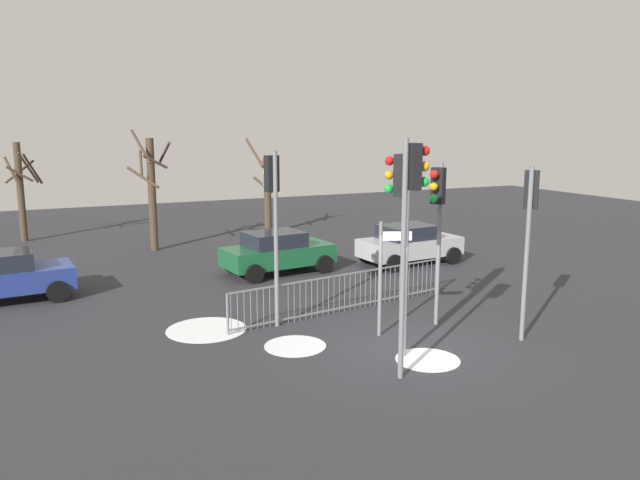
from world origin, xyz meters
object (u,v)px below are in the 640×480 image
Objects in this scene: traffic_light_foreground_right at (411,205)px; car_blue_mid at (1,276)px; traffic_light_rear_right at (272,199)px; bare_tree_centre at (267,192)px; car_green_near at (277,252)px; traffic_light_mid_right at (401,207)px; bare_tree_right at (21,188)px; traffic_light_rear_left at (438,208)px; traffic_light_mid_left at (530,214)px; direction_sign_post at (383,272)px; bare_tree_left at (152,190)px; car_silver_far at (409,243)px.

car_blue_mid is at bearing -137.29° from traffic_light_foreground_right.
bare_tree_centre reaches higher than traffic_light_rear_right.
bare_tree_centre is at bearing 59.50° from traffic_light_rear_right.
car_green_near is 1.01× the size of car_blue_mid.
traffic_light_mid_right is 20.39m from bare_tree_right.
traffic_light_rear_left is at bearing -93.23° from bare_tree_centre.
traffic_light_mid_left is at bearing 105.82° from traffic_light_foreground_right.
traffic_light_rear_left reaches higher than direction_sign_post.
car_green_near is 0.81× the size of bare_tree_left.
car_blue_mid is at bearing -132.38° from bare_tree_left.
car_silver_far is 10.62m from bare_tree_left.
traffic_light_mid_left is 16.57m from bare_tree_centre.
traffic_light_foreground_right is (-0.47, -1.11, 0.19)m from traffic_light_mid_right.
direction_sign_post is at bearing 164.81° from traffic_light_foreground_right.
bare_tree_left reaches higher than car_green_near.
traffic_light_mid_left is at bearing -78.38° from car_green_near.
car_silver_far is 0.87× the size of bare_tree_centre.
car_silver_far is at bearing 124.77° from traffic_light_mid_left.
traffic_light_foreground_right reaches higher than traffic_light_rear_left.
car_green_near is at bearing -5.48° from car_blue_mid.
traffic_light_rear_left is at bearing -40.16° from car_blue_mid.
direction_sign_post is 0.71× the size of car_green_near.
traffic_light_mid_right is at bearing -128.92° from car_silver_far.
traffic_light_mid_left is 9.52m from car_green_near.
direction_sign_post is 0.63× the size of bare_tree_centre.
traffic_light_mid_right reaches higher than car_green_near.
bare_tree_centre is at bearing 65.18° from car_green_near.
car_silver_far is (5.35, 7.81, -2.58)m from traffic_light_mid_right.
traffic_light_mid_right reaches higher than traffic_light_mid_left.
bare_tree_right is at bearing -0.62° from traffic_light_rear_left.
car_silver_far is at bearing -8.07° from car_blue_mid.
traffic_light_rear_right is 0.92× the size of traffic_light_foreground_right.
traffic_light_mid_left is 1.47× the size of direction_sign_post.
bare_tree_left is (-1.11, 11.16, -0.74)m from traffic_light_rear_right.
traffic_light_mid_right is 1.10× the size of traffic_light_mid_left.
bare_tree_centre reaches higher than traffic_light_mid_left.
traffic_light_mid_left is at bearing -45.65° from traffic_light_rear_right.
traffic_light_foreground_right reaches higher than direction_sign_post.
traffic_light_mid_right reaches higher than direction_sign_post.
bare_tree_left is (5.35, 5.87, 1.75)m from car_blue_mid.
car_blue_mid is (-11.56, 8.77, -2.28)m from traffic_light_mid_left.
car_green_near is 13.26m from bare_tree_right.
car_green_near is (2.09, 5.26, -2.49)m from traffic_light_rear_right.
bare_tree_left reaches higher than car_silver_far.
traffic_light_mid_right is 9.82m from car_silver_far.
traffic_light_rear_left reaches higher than car_green_near.
traffic_light_mid_right reaches higher than traffic_light_rear_right.
car_blue_mid is at bearing 25.48° from traffic_light_rear_left.
bare_tree_centre reaches higher than direction_sign_post.
traffic_light_foreground_right is 12.62m from car_blue_mid.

